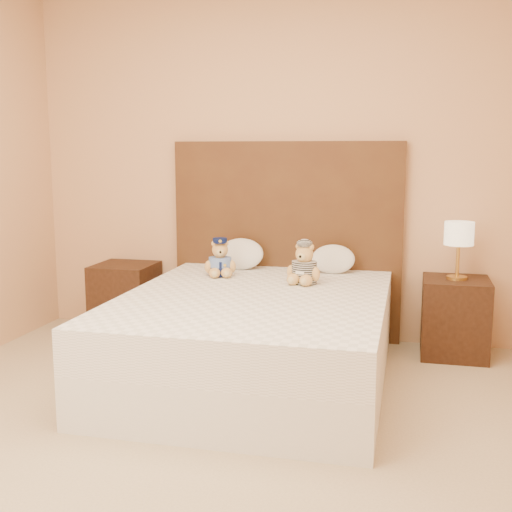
{
  "coord_description": "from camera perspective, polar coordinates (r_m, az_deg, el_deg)",
  "views": [
    {
      "loc": [
        0.92,
        -2.57,
        1.43
      ],
      "look_at": [
        -0.05,
        1.45,
        0.75
      ],
      "focal_mm": 45.0,
      "sensor_mm": 36.0,
      "label": 1
    }
  ],
  "objects": [
    {
      "name": "headboard",
      "position": [
        4.91,
        2.68,
        1.38
      ],
      "size": [
        1.75,
        0.08,
        1.5
      ],
      "primitive_type": "cube",
      "color": "#4F3117",
      "rests_on": "ground"
    },
    {
      "name": "nightstand_left",
      "position": [
        5.19,
        -11.52,
        -3.71
      ],
      "size": [
        0.45,
        0.45,
        0.55
      ],
      "primitive_type": "cube",
      "color": "#381F12",
      "rests_on": "ground"
    },
    {
      "name": "nightstand_right",
      "position": [
        4.72,
        17.25,
        -5.24
      ],
      "size": [
        0.45,
        0.45,
        0.55
      ],
      "primitive_type": "cube",
      "color": "#381F12",
      "rests_on": "ground"
    },
    {
      "name": "lamp",
      "position": [
        4.62,
        17.6,
        1.67
      ],
      "size": [
        0.2,
        0.2,
        0.4
      ],
      "color": "gold",
      "rests_on": "nightstand_right"
    },
    {
      "name": "bed",
      "position": [
        4.05,
        -0.12,
        -7.24
      ],
      "size": [
        1.6,
        2.0,
        0.55
      ],
      "color": "white",
      "rests_on": "ground"
    },
    {
      "name": "teddy_prisoner",
      "position": [
        4.29,
        4.32,
        -0.63
      ],
      "size": [
        0.29,
        0.29,
        0.28
      ],
      "primitive_type": null,
      "rotation": [
        0.0,
        0.0,
        -0.22
      ],
      "color": "tan",
      "rests_on": "bed"
    },
    {
      "name": "pillow_right",
      "position": [
        4.69,
        6.87,
        -0.15
      ],
      "size": [
        0.32,
        0.2,
        0.22
      ],
      "primitive_type": "ellipsoid",
      "color": "white",
      "rests_on": "bed"
    },
    {
      "name": "ground",
      "position": [
        3.08,
        -5.71,
        -18.37
      ],
      "size": [
        4.0,
        4.5,
        0.0
      ],
      "primitive_type": "cube",
      "color": "#C3AC8B",
      "rests_on": "ground"
    },
    {
      "name": "pillow_left",
      "position": [
        4.82,
        -1.38,
        0.32
      ],
      "size": [
        0.35,
        0.23,
        0.25
      ],
      "primitive_type": "ellipsoid",
      "color": "white",
      "rests_on": "bed"
    },
    {
      "name": "room_walls",
      "position": [
        3.19,
        -3.43,
        16.12
      ],
      "size": [
        4.04,
        4.52,
        2.72
      ],
      "color": "tan",
      "rests_on": "ground"
    },
    {
      "name": "teddy_police",
      "position": [
        4.54,
        -3.21,
        -0.12
      ],
      "size": [
        0.29,
        0.28,
        0.27
      ],
      "primitive_type": null,
      "rotation": [
        0.0,
        0.0,
        0.33
      ],
      "color": "tan",
      "rests_on": "bed"
    }
  ]
}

